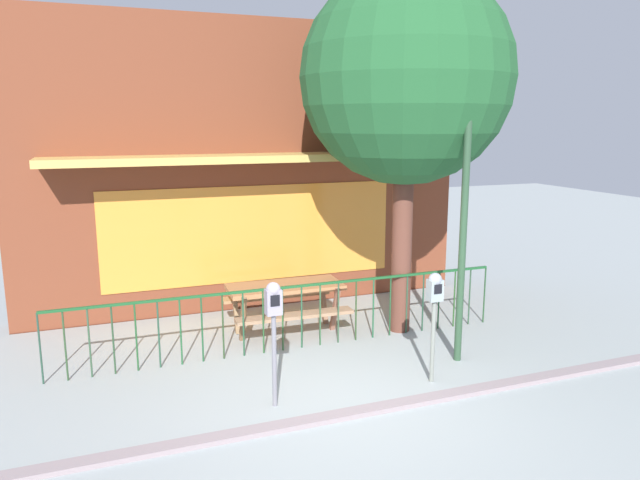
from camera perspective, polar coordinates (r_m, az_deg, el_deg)
ground at (r=7.34m, az=1.90°, el=-15.31°), size 40.00×40.00×0.00m
pub_storefront at (r=10.59m, az=-6.85°, el=6.95°), size 7.98×1.38×5.02m
patio_fence_front at (r=8.67m, az=-2.70°, el=-6.34°), size 6.73×0.04×0.97m
picnic_table_left at (r=9.40m, az=-3.39°, el=-5.27°), size 1.84×1.41×0.79m
parking_meter_near at (r=6.83m, az=-4.50°, el=-6.85°), size 0.18×0.17×1.51m
parking_meter_far at (r=7.60m, az=10.97°, el=-5.53°), size 0.18×0.17×1.44m
street_tree at (r=9.18m, az=8.30°, el=15.05°), size 3.18×3.18×5.52m
street_lamp at (r=8.12m, az=13.83°, el=5.27°), size 0.28×0.28×3.78m
curb_edge at (r=7.05m, az=3.06°, el=-16.50°), size 11.17×0.20×0.11m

